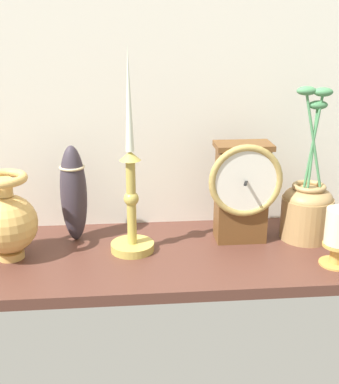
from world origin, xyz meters
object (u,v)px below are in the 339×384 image
object	(u,v)px
mantel_clock	(242,190)
tall_ceramic_vase	(74,193)
brass_vase_bulbous	(7,221)
candlestick_tall_left	(131,199)
brass_vase_jar	(307,207)
pillar_candle_front	(339,234)

from	to	relation	value
mantel_clock	tall_ceramic_vase	distance (cm)	38.32
brass_vase_bulbous	candlestick_tall_left	bearing A→B (deg)	3.88
mantel_clock	candlestick_tall_left	bearing A→B (deg)	-172.61
mantel_clock	tall_ceramic_vase	xyz separation A→B (cm)	(-38.10, 3.98, -1.05)
brass_vase_jar	tall_ceramic_vase	size ratio (longest dim) A/B	1.56
brass_vase_jar	pillar_candle_front	distance (cm)	14.20
candlestick_tall_left	brass_vase_bulbous	xyz separation A→B (cm)	(-26.25, -1.78, -3.45)
brass_vase_jar	candlestick_tall_left	bearing A→B (deg)	-175.21
brass_vase_bulbous	pillar_candle_front	xyz separation A→B (cm)	(68.86, -8.84, -1.88)
mantel_clock	pillar_candle_front	world-z (taller)	mantel_clock
candlestick_tall_left	tall_ceramic_vase	bearing A→B (deg)	150.85
brass_vase_bulbous	pillar_candle_front	bearing A→B (deg)	-7.32
brass_vase_jar	mantel_clock	bearing A→B (deg)	-179.44
tall_ceramic_vase	brass_vase_jar	bearing A→B (deg)	-4.08
candlestick_tall_left	tall_ceramic_vase	size ratio (longest dim) A/B	1.98
candlestick_tall_left	tall_ceramic_vase	world-z (taller)	candlestick_tall_left
candlestick_tall_left	pillar_candle_front	world-z (taller)	candlestick_tall_left
mantel_clock	pillar_candle_front	bearing A→B (deg)	-38.43
pillar_candle_front	tall_ceramic_vase	world-z (taller)	tall_ceramic_vase
mantel_clock	brass_vase_bulbous	world-z (taller)	mantel_clock
mantel_clock	pillar_candle_front	distance (cm)	23.04
brass_vase_bulbous	tall_ceramic_vase	distance (cm)	16.27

